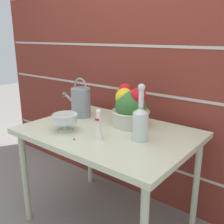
{
  "coord_description": "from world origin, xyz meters",
  "views": [
    {
      "loc": [
        1.06,
        -1.28,
        1.35
      ],
      "look_at": [
        0.0,
        0.04,
        0.86
      ],
      "focal_mm": 42.0,
      "sensor_mm": 36.0,
      "label": 1
    }
  ],
  "objects": [
    {
      "name": "patio_table",
      "position": [
        0.0,
        0.0,
        0.67
      ],
      "size": [
        1.14,
        0.81,
        0.74
      ],
      "color": "beige",
      "rests_on": "ground_plane"
    },
    {
      "name": "flower_planter",
      "position": [
        0.05,
        0.18,
        0.87
      ],
      "size": [
        0.27,
        0.27,
        0.29
      ],
      "color": "beige",
      "rests_on": "patio_table"
    },
    {
      "name": "ground_plane",
      "position": [
        0.0,
        0.0,
        0.0
      ],
      "size": [
        12.0,
        12.0,
        0.0
      ],
      "primitive_type": "plane",
      "color": "gray"
    },
    {
      "name": "watering_can",
      "position": [
        -0.38,
        0.12,
        0.86
      ],
      "size": [
        0.3,
        0.15,
        0.31
      ],
      "color": "gray",
      "rests_on": "patio_table"
    },
    {
      "name": "figurine_vase",
      "position": [
        0.05,
        -0.15,
        0.82
      ],
      "size": [
        0.06,
        0.06,
        0.19
      ],
      "color": "white",
      "rests_on": "patio_table"
    },
    {
      "name": "brick_wall",
      "position": [
        0.0,
        0.51,
        1.1
      ],
      "size": [
        3.6,
        0.08,
        2.2
      ],
      "color": "maroon",
      "rests_on": "ground_plane"
    },
    {
      "name": "fallen_petal",
      "position": [
        -0.06,
        -0.26,
        0.74
      ],
      "size": [
        0.01,
        0.01,
        0.01
      ],
      "color": "red",
      "rests_on": "patio_table"
    },
    {
      "name": "glass_decanter",
      "position": [
        0.26,
        -0.01,
        0.86
      ],
      "size": [
        0.1,
        0.1,
        0.35
      ],
      "color": "silver",
      "rests_on": "patio_table"
    },
    {
      "name": "crystal_pedestal_bowl",
      "position": [
        -0.23,
        -0.18,
        0.82
      ],
      "size": [
        0.17,
        0.17,
        0.12
      ],
      "color": "silver",
      "rests_on": "patio_table"
    }
  ]
}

